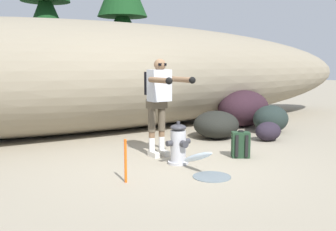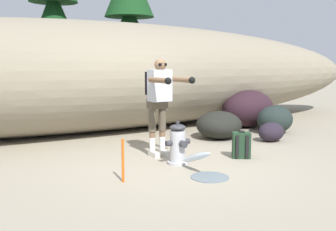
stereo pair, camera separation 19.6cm
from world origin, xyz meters
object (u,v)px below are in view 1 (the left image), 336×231
at_px(spare_backpack, 241,145).
at_px(survey_stake, 126,161).
at_px(boulder_large, 216,125).
at_px(boulder_small, 271,119).
at_px(boulder_outlier, 268,131).
at_px(boulder_mid, 243,108).
at_px(fire_hydrant, 178,145).
at_px(utility_worker, 159,95).

relative_size(spare_backpack, survey_stake, 0.78).
relative_size(boulder_large, boulder_small, 1.21).
bearing_deg(survey_stake, spare_backpack, 6.00).
xyz_separation_m(boulder_large, boulder_small, (1.49, -0.16, 0.03)).
bearing_deg(boulder_outlier, boulder_large, 132.23).
distance_m(boulder_large, boulder_mid, 1.77).
xyz_separation_m(boulder_outlier, survey_stake, (-3.75, -0.99, 0.10)).
bearing_deg(survey_stake, boulder_outlier, 14.81).
distance_m(boulder_mid, survey_stake, 5.28).
xyz_separation_m(fire_hydrant, boulder_large, (1.87, 1.36, -0.02)).
bearing_deg(spare_backpack, boulder_large, 8.43).
relative_size(utility_worker, spare_backpack, 3.58).
distance_m(boulder_small, boulder_outlier, 1.00).
relative_size(boulder_large, boulder_outlier, 1.84).
bearing_deg(boulder_large, boulder_small, -6.02).
bearing_deg(boulder_small, spare_backpack, -147.65).
height_order(boulder_small, boulder_outlier, boulder_small).
bearing_deg(boulder_small, survey_stake, -160.00).
bearing_deg(boulder_small, utility_worker, -169.71).
relative_size(boulder_large, survey_stake, 1.78).
height_order(fire_hydrant, boulder_mid, boulder_mid).
bearing_deg(boulder_large, boulder_mid, 28.29).
relative_size(fire_hydrant, boulder_small, 0.79).
height_order(boulder_small, survey_stake, boulder_small).
bearing_deg(survey_stake, utility_worker, 42.12).
bearing_deg(survey_stake, fire_hydrant, 21.06).
xyz_separation_m(utility_worker, survey_stake, (-1.14, -1.03, -0.77)).
height_order(utility_worker, boulder_large, utility_worker).
height_order(boulder_mid, survey_stake, boulder_mid).
xyz_separation_m(boulder_small, boulder_outlier, (-0.76, -0.65, -0.12)).
height_order(utility_worker, boulder_outlier, utility_worker).
xyz_separation_m(fire_hydrant, utility_worker, (-0.01, 0.59, 0.76)).
xyz_separation_m(spare_backpack, boulder_outlier, (1.45, 0.75, -0.02)).
height_order(fire_hydrant, spare_backpack, fire_hydrant).
relative_size(utility_worker, survey_stake, 2.80).
relative_size(spare_backpack, boulder_large, 0.44).
bearing_deg(boulder_large, spare_backpack, -114.82).
distance_m(spare_backpack, boulder_large, 1.72).
height_order(spare_backpack, survey_stake, survey_stake).
distance_m(spare_backpack, boulder_small, 2.62).
height_order(boulder_large, survey_stake, survey_stake).
bearing_deg(utility_worker, boulder_large, 111.31).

